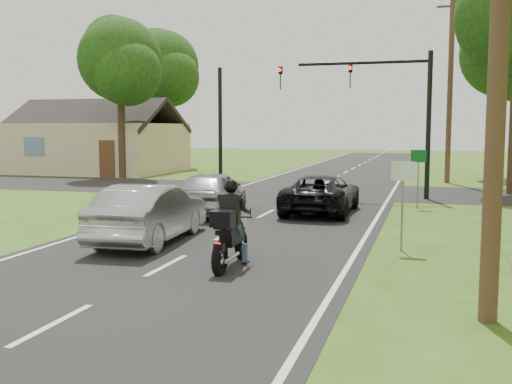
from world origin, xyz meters
TOP-DOWN VIEW (x-y plane):
  - ground at (0.00, 0.00)m, footprint 140.00×140.00m
  - road at (0.00, 10.00)m, footprint 8.00×100.00m
  - cross_road at (0.00, 16.00)m, footprint 60.00×7.00m
  - motorcycle_rider at (1.35, 0.22)m, footprint 0.62×2.18m
  - dark_suv at (1.76, 8.78)m, footprint 2.19×4.73m
  - silver_sedan at (-1.51, 2.31)m, footprint 1.85×4.60m
  - silver_suv at (-1.77, 7.50)m, footprint 2.16×4.48m
  - traffic_signal at (3.34, 14.00)m, footprint 6.38×0.44m
  - signal_pole_far at (-5.20, 18.00)m, footprint 0.20×0.20m
  - utility_pole_far at (6.20, 22.00)m, footprint 1.60×0.28m
  - sign_white at (4.70, 2.98)m, footprint 0.55×0.07m
  - sign_green at (4.90, 10.98)m, footprint 0.55×0.07m
  - tree_row_e at (9.48, 25.78)m, footprint 5.28×5.12m
  - tree_left_near at (-11.73, 19.78)m, footprint 5.12×4.96m
  - tree_left_far at (-13.70, 29.76)m, footprint 5.76×5.58m
  - house at (-16.00, 24.00)m, footprint 10.20×8.00m

SIDE VIEW (x-z plane):
  - ground at x=0.00m, z-range 0.00..0.00m
  - cross_road at x=0.00m, z-range 0.00..0.01m
  - road at x=0.00m, z-range 0.00..0.01m
  - dark_suv at x=1.76m, z-range 0.01..1.33m
  - motorcycle_rider at x=1.35m, z-range -0.20..1.68m
  - silver_suv at x=-1.77m, z-range 0.01..1.49m
  - silver_sedan at x=-1.51m, z-range 0.01..1.50m
  - sign_white at x=4.70m, z-range 0.54..2.66m
  - sign_green at x=4.90m, z-range 0.54..2.66m
  - house at x=-16.00m, z-range -0.65..4.19m
  - signal_pole_far at x=-5.20m, z-range 0.00..6.00m
  - traffic_signal at x=3.34m, z-range 1.14..7.14m
  - utility_pole_far at x=6.20m, z-range 0.08..10.08m
  - tree_left_near at x=-11.73m, z-range 1.92..11.14m
  - tree_row_e at x=9.48m, z-range 2.03..11.64m
  - tree_left_far at x=-13.70m, z-range 2.06..12.20m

